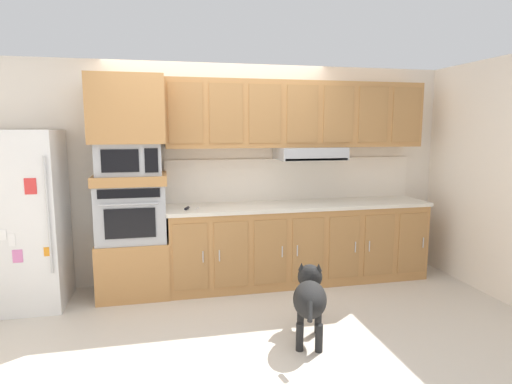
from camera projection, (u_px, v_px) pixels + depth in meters
The scene contains 15 objects.
ground_plane at pixel (235, 314), 4.11m from camera, with size 9.60×9.60×0.00m, color beige.
back_kitchen_wall at pixel (219, 173), 5.00m from camera, with size 6.20×0.12×2.50m, color silver.
side_panel_right at pixel (494, 178), 4.53m from camera, with size 0.12×7.10×2.50m, color white.
refrigerator at pixel (23, 220), 4.21m from camera, with size 0.76×0.73×1.76m.
oven_base_cabinet at pixel (134, 267), 4.59m from camera, with size 0.74×0.62×0.60m, color #B77F47.
built_in_oven at pixel (132, 212), 4.49m from camera, with size 0.70×0.62×0.60m.
appliance_mid_shelf at pixel (131, 179), 4.45m from camera, with size 0.74×0.62×0.10m, color #B77F47.
microwave at pixel (130, 159), 4.41m from camera, with size 0.64×0.54×0.32m.
appliance_upper_cabinet at pixel (128, 110), 4.34m from camera, with size 0.74×0.62×0.68m, color #B77F47.
lower_cabinet_run at pixel (299, 244), 4.96m from camera, with size 2.98×0.63×0.88m.
countertop_slab at pixel (300, 205), 4.89m from camera, with size 3.02×0.64×0.04m, color silver.
backsplash_panel at pixel (293, 179), 5.13m from camera, with size 3.02×0.02×0.50m, color white.
upper_cabinet_with_hood at pixel (299, 117), 4.87m from camera, with size 2.98×0.48×0.88m.
screwdriver at pixel (188, 208), 4.52m from camera, with size 0.16×0.15×0.03m.
dog at pixel (310, 295), 3.61m from camera, with size 0.43×0.86×0.58m.
Camera 1 is at (-0.64, -3.85, 1.77)m, focal length 29.90 mm.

